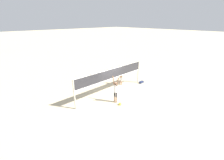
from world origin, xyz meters
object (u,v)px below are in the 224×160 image
(player_spiker, at_px, (115,89))
(volleyball, at_px, (120,104))
(volleyball_net, at_px, (112,76))
(gear_bag, at_px, (141,82))
(player_blocker, at_px, (121,75))

(player_spiker, relative_size, volleyball, 10.82)
(volleyball_net, height_order, volleyball, volleyball_net)
(volleyball_net, relative_size, gear_bag, 14.10)
(player_blocker, relative_size, gear_bag, 3.62)
(volleyball_net, bearing_deg, player_blocker, 22.75)
(gear_bag, bearing_deg, player_spiker, -168.87)
(player_spiker, height_order, player_blocker, player_spiker)
(volleyball, bearing_deg, player_blocker, 42.86)
(gear_bag, bearing_deg, player_blocker, 146.39)
(player_blocker, distance_m, volleyball, 4.32)
(volleyball_net, xyz_separation_m, player_blocker, (2.11, 0.89, -0.71))
(volleyball_net, distance_m, gear_bag, 4.39)
(volleyball_net, height_order, player_blocker, volleyball_net)
(volleyball_net, xyz_separation_m, player_spiker, (-0.90, -1.37, -0.56))
(player_spiker, distance_m, gear_bag, 5.15)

